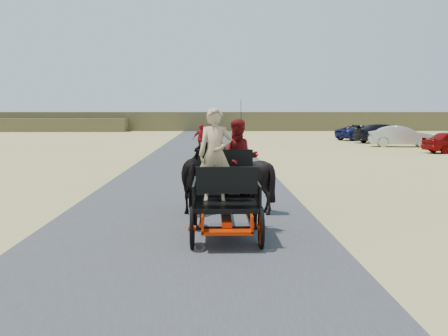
{
  "coord_description": "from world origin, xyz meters",
  "views": [
    {
      "loc": [
        0.63,
        -11.86,
        2.44
      ],
      "look_at": [
        0.88,
        0.51,
        1.2
      ],
      "focal_mm": 45.0,
      "sensor_mm": 36.0,
      "label": 1
    }
  ],
  "objects_px": {
    "carriage": "(226,219)",
    "horse_right": "(245,176)",
    "pedestrian": "(202,139)",
    "car_d": "(363,133)",
    "car_b": "(402,136)",
    "car_c": "(385,133)",
    "horse_left": "(201,177)"
  },
  "relations": [
    {
      "from": "car_b",
      "to": "car_d",
      "type": "distance_m",
      "value": 9.14
    },
    {
      "from": "pedestrian",
      "to": "car_d",
      "type": "relative_size",
      "value": 0.37
    },
    {
      "from": "horse_right",
      "to": "horse_left",
      "type": "bearing_deg",
      "value": 0.0
    },
    {
      "from": "horse_right",
      "to": "car_b",
      "type": "height_order",
      "value": "horse_right"
    },
    {
      "from": "car_c",
      "to": "car_d",
      "type": "bearing_deg",
      "value": -0.79
    },
    {
      "from": "horse_right",
      "to": "car_c",
      "type": "distance_m",
      "value": 32.61
    },
    {
      "from": "carriage",
      "to": "car_c",
      "type": "bearing_deg",
      "value": 68.05
    },
    {
      "from": "carriage",
      "to": "horse_left",
      "type": "bearing_deg",
      "value": 100.39
    },
    {
      "from": "carriage",
      "to": "car_c",
      "type": "xyz_separation_m",
      "value": [
        13.3,
        33.01,
        0.38
      ]
    },
    {
      "from": "car_b",
      "to": "horse_right",
      "type": "bearing_deg",
      "value": 162.39
    },
    {
      "from": "horse_right",
      "to": "car_c",
      "type": "xyz_separation_m",
      "value": [
        12.75,
        30.01,
        -0.11
      ]
    },
    {
      "from": "pedestrian",
      "to": "car_c",
      "type": "height_order",
      "value": "pedestrian"
    },
    {
      "from": "car_c",
      "to": "carriage",
      "type": "bearing_deg",
      "value": 148.11
    },
    {
      "from": "car_c",
      "to": "car_d",
      "type": "distance_m",
      "value": 4.23
    },
    {
      "from": "horse_right",
      "to": "pedestrian",
      "type": "relative_size",
      "value": 0.98
    },
    {
      "from": "carriage",
      "to": "car_d",
      "type": "bearing_deg",
      "value": 71.24
    },
    {
      "from": "horse_left",
      "to": "car_d",
      "type": "height_order",
      "value": "horse_left"
    },
    {
      "from": "horse_left",
      "to": "pedestrian",
      "type": "distance_m",
      "value": 18.83
    },
    {
      "from": "carriage",
      "to": "car_b",
      "type": "relative_size",
      "value": 0.54
    },
    {
      "from": "horse_right",
      "to": "car_d",
      "type": "bearing_deg",
      "value": -109.46
    },
    {
      "from": "horse_right",
      "to": "car_d",
      "type": "relative_size",
      "value": 0.36
    },
    {
      "from": "car_c",
      "to": "horse_left",
      "type": "bearing_deg",
      "value": 145.28
    },
    {
      "from": "car_b",
      "to": "car_d",
      "type": "height_order",
      "value": "car_b"
    },
    {
      "from": "pedestrian",
      "to": "car_d",
      "type": "height_order",
      "value": "pedestrian"
    },
    {
      "from": "pedestrian",
      "to": "horse_left",
      "type": "bearing_deg",
      "value": 85.83
    },
    {
      "from": "horse_left",
      "to": "pedestrian",
      "type": "height_order",
      "value": "pedestrian"
    },
    {
      "from": "car_c",
      "to": "pedestrian",
      "type": "bearing_deg",
      "value": 118.29
    },
    {
      "from": "horse_left",
      "to": "horse_right",
      "type": "relative_size",
      "value": 1.18
    },
    {
      "from": "horse_left",
      "to": "car_b",
      "type": "xyz_separation_m",
      "value": [
        13.47,
        25.05,
        -0.12
      ]
    },
    {
      "from": "car_b",
      "to": "car_d",
      "type": "bearing_deg",
      "value": 10.51
    },
    {
      "from": "carriage",
      "to": "horse_right",
      "type": "relative_size",
      "value": 1.41
    },
    {
      "from": "pedestrian",
      "to": "car_c",
      "type": "xyz_separation_m",
      "value": [
        14.2,
        11.18,
        -0.13
      ]
    }
  ]
}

